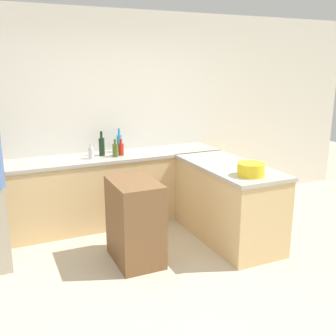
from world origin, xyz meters
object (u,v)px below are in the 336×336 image
at_px(vinegar_bottle_clear, 91,153).
at_px(hot_sauce_bottle, 121,149).
at_px(dish_soap_bottle, 119,143).
at_px(wine_bottle_dark, 102,146).
at_px(olive_oil_bottle, 115,150).
at_px(mixing_bowl, 251,169).
at_px(island_table, 135,222).

xyz_separation_m(vinegar_bottle_clear, hot_sauce_bottle, (0.39, 0.04, 0.01)).
distance_m(vinegar_bottle_clear, hot_sauce_bottle, 0.39).
xyz_separation_m(dish_soap_bottle, wine_bottle_dark, (-0.27, -0.12, -0.00)).
distance_m(dish_soap_bottle, vinegar_bottle_clear, 0.49).
distance_m(wine_bottle_dark, olive_oil_bottle, 0.19).
bearing_deg(mixing_bowl, wine_bottle_dark, 126.68).
bearing_deg(island_table, hot_sauce_bottle, 78.91).
relative_size(vinegar_bottle_clear, hot_sauce_bottle, 0.94).
xyz_separation_m(dish_soap_bottle, vinegar_bottle_clear, (-0.43, -0.23, -0.05)).
bearing_deg(island_table, wine_bottle_dark, 90.84).
distance_m(island_table, wine_bottle_dark, 1.29).
distance_m(island_table, olive_oil_bottle, 1.16).
xyz_separation_m(dish_soap_bottle, hot_sauce_bottle, (-0.04, -0.20, -0.04)).
xyz_separation_m(island_table, hot_sauce_bottle, (0.21, 1.07, 0.55)).
height_order(olive_oil_bottle, hot_sauce_bottle, olive_oil_bottle).
distance_m(mixing_bowl, olive_oil_bottle, 1.74).
height_order(island_table, dish_soap_bottle, dish_soap_bottle).
bearing_deg(vinegar_bottle_clear, wine_bottle_dark, 35.05).
height_order(mixing_bowl, olive_oil_bottle, olive_oil_bottle).
bearing_deg(hot_sauce_bottle, olive_oil_bottle, -150.46).
bearing_deg(island_table, olive_oil_bottle, 83.41).
bearing_deg(vinegar_bottle_clear, mixing_bowl, -47.32).
height_order(island_table, hot_sauce_bottle, hot_sauce_bottle).
bearing_deg(mixing_bowl, island_table, 160.58).
bearing_deg(olive_oil_bottle, vinegar_bottle_clear, 176.86).
height_order(dish_soap_bottle, olive_oil_bottle, dish_soap_bottle).
bearing_deg(mixing_bowl, dish_soap_bottle, 118.01).
xyz_separation_m(mixing_bowl, vinegar_bottle_clear, (-1.32, 1.43, 0.01)).
bearing_deg(dish_soap_bottle, vinegar_bottle_clear, -151.71).
distance_m(island_table, vinegar_bottle_clear, 1.18).
xyz_separation_m(island_table, olive_oil_bottle, (0.12, 1.01, 0.55)).
relative_size(island_table, dish_soap_bottle, 2.81).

